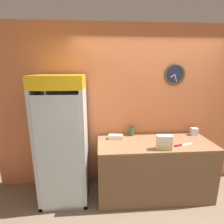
% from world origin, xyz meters
% --- Properties ---
extents(wall_back, '(5.20, 0.09, 2.70)m').
position_xyz_m(wall_back, '(0.00, 1.33, 1.35)').
color(wall_back, '#D17547').
rests_on(wall_back, ground_plane).
extents(prep_counter, '(1.77, 0.73, 0.91)m').
position_xyz_m(prep_counter, '(0.00, 0.92, 0.45)').
color(prep_counter, brown).
rests_on(prep_counter, ground_plane).
extents(beverage_cooler, '(0.69, 0.67, 1.93)m').
position_xyz_m(beverage_cooler, '(-1.40, 0.99, 1.05)').
color(beverage_cooler, '#B2B7BC').
rests_on(beverage_cooler, ground_plane).
extents(sandwich_stack_bottom, '(0.22, 0.13, 0.07)m').
position_xyz_m(sandwich_stack_bottom, '(0.05, 0.66, 0.94)').
color(sandwich_stack_bottom, tan).
rests_on(sandwich_stack_bottom, prep_counter).
extents(sandwich_stack_middle, '(0.22, 0.12, 0.07)m').
position_xyz_m(sandwich_stack_middle, '(0.05, 0.66, 1.01)').
color(sandwich_stack_middle, beige).
rests_on(sandwich_stack_middle, sandwich_stack_bottom).
extents(sandwich_stack_top, '(0.22, 0.12, 0.07)m').
position_xyz_m(sandwich_stack_top, '(0.05, 0.66, 1.08)').
color(sandwich_stack_top, beige).
rests_on(sandwich_stack_top, sandwich_stack_middle).
extents(sandwich_flat_left, '(0.23, 0.12, 0.07)m').
position_xyz_m(sandwich_flat_left, '(-0.60, 1.08, 0.94)').
color(sandwich_flat_left, beige).
rests_on(sandwich_flat_left, prep_counter).
extents(chefs_knife, '(0.32, 0.13, 0.02)m').
position_xyz_m(chefs_knife, '(0.35, 0.76, 0.91)').
color(chefs_knife, silver).
rests_on(chefs_knife, prep_counter).
extents(condiment_jar, '(0.08, 0.08, 0.15)m').
position_xyz_m(condiment_jar, '(-0.31, 1.21, 0.98)').
color(condiment_jar, '#336B38').
rests_on(condiment_jar, prep_counter).
extents(napkin_dispenser, '(0.11, 0.09, 0.12)m').
position_xyz_m(napkin_dispenser, '(0.76, 1.16, 0.97)').
color(napkin_dispenser, silver).
rests_on(napkin_dispenser, prep_counter).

